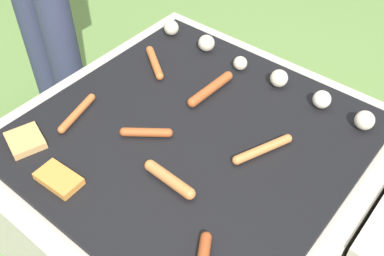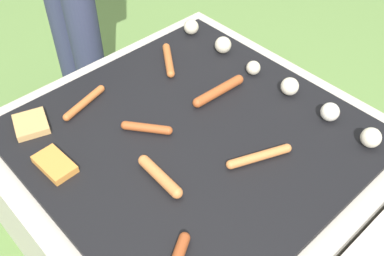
% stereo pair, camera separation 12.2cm
% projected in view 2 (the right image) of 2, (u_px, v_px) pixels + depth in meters
% --- Properties ---
extents(ground_plane, '(14.00, 14.00, 0.00)m').
position_uv_depth(ground_plane, '(192.00, 224.00, 1.55)').
color(ground_plane, '#608442').
extents(grill, '(0.97, 0.97, 0.45)m').
position_uv_depth(grill, '(192.00, 184.00, 1.39)').
color(grill, '#B2AA9E').
rests_on(grill, ground_plane).
extents(sausage_back_center, '(0.12, 0.10, 0.02)m').
position_uv_depth(sausage_back_center, '(147.00, 128.00, 1.24)').
color(sausage_back_center, '#A34C23').
rests_on(sausage_back_center, grill).
extents(sausage_mid_left, '(0.04, 0.20, 0.03)m').
position_uv_depth(sausage_mid_left, '(219.00, 91.00, 1.34)').
color(sausage_mid_left, '#A34C23').
rests_on(sausage_mid_left, grill).
extents(sausage_back_left, '(0.16, 0.04, 0.03)m').
position_uv_depth(sausage_back_left, '(160.00, 176.00, 1.11)').
color(sausage_back_left, '#C6753D').
rests_on(sausage_back_left, grill).
extents(sausage_mid_right, '(0.06, 0.17, 0.02)m').
position_uv_depth(sausage_mid_right, '(84.00, 102.00, 1.31)').
color(sausage_mid_right, '#B7602D').
rests_on(sausage_mid_right, grill).
extents(sausage_front_center, '(0.09, 0.17, 0.02)m').
position_uv_depth(sausage_front_center, '(259.00, 156.00, 1.16)').
color(sausage_front_center, '#C6753D').
rests_on(sausage_front_center, grill).
extents(sausage_front_right, '(0.15, 0.11, 0.03)m').
position_uv_depth(sausage_front_right, '(168.00, 60.00, 1.46)').
color(sausage_front_right, '#B7602D').
rests_on(sausage_front_right, grill).
extents(bread_slice_right, '(0.12, 0.12, 0.02)m').
position_uv_depth(bread_slice_right, '(31.00, 124.00, 1.25)').
color(bread_slice_right, tan).
rests_on(bread_slice_right, grill).
extents(bread_slice_center, '(0.12, 0.07, 0.02)m').
position_uv_depth(bread_slice_center, '(55.00, 164.00, 1.14)').
color(bread_slice_center, '#D18438').
rests_on(bread_slice_center, grill).
extents(mushroom_row, '(0.78, 0.08, 0.06)m').
position_uv_depth(mushroom_row, '(273.00, 77.00, 1.37)').
color(mushroom_row, beige).
rests_on(mushroom_row, grill).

